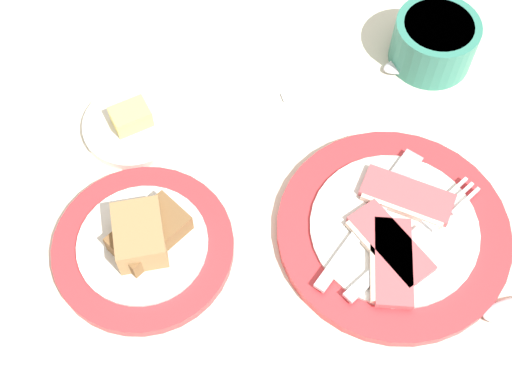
% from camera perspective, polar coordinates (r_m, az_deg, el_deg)
% --- Properties ---
extents(ground_plane, '(3.00, 3.00, 0.00)m').
position_cam_1_polar(ground_plane, '(0.72, 6.11, -5.34)').
color(ground_plane, beige).
extents(breakfast_plate, '(0.23, 0.23, 0.02)m').
position_cam_1_polar(breakfast_plate, '(0.73, 10.94, -3.10)').
color(breakfast_plate, red).
rests_on(breakfast_plate, ground_plane).
extents(bread_plate, '(0.18, 0.18, 0.05)m').
position_cam_1_polar(bread_plate, '(0.71, -8.99, -4.08)').
color(bread_plate, red).
rests_on(bread_plate, ground_plane).
extents(sugar_cup, '(0.10, 0.10, 0.06)m').
position_cam_1_polar(sugar_cup, '(0.85, 14.08, 11.66)').
color(sugar_cup, '#337F6B').
rests_on(sugar_cup, ground_plane).
extents(butter_dish, '(0.11, 0.11, 0.03)m').
position_cam_1_polar(butter_dish, '(0.79, -9.84, 5.41)').
color(butter_dish, silver).
rests_on(butter_dish, ground_plane).
extents(teaspoon_near_cup, '(0.19, 0.03, 0.01)m').
position_cam_1_polar(teaspoon_near_cup, '(0.85, 10.66, 9.65)').
color(teaspoon_near_cup, silver).
rests_on(teaspoon_near_cup, ground_plane).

